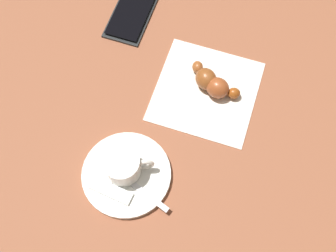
{
  "coord_description": "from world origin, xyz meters",
  "views": [
    {
      "loc": [
        0.26,
        0.13,
        0.7
      ],
      "look_at": [
        0.0,
        -0.02,
        0.02
      ],
      "focal_mm": 46.84,
      "sensor_mm": 36.0,
      "label": 1
    }
  ],
  "objects_px": {
    "sugar_packet": "(111,191)",
    "croissant": "(211,83)",
    "napkin": "(206,91)",
    "teaspoon": "(124,177)",
    "cell_phone": "(131,14)",
    "saucer": "(127,175)",
    "espresso_cup": "(123,166)"
  },
  "relations": [
    {
      "from": "espresso_cup",
      "to": "napkin",
      "type": "bearing_deg",
      "value": 166.24
    },
    {
      "from": "sugar_packet",
      "to": "croissant",
      "type": "relative_size",
      "value": 0.65
    },
    {
      "from": "teaspoon",
      "to": "napkin",
      "type": "height_order",
      "value": "teaspoon"
    },
    {
      "from": "saucer",
      "to": "napkin",
      "type": "relative_size",
      "value": 0.82
    },
    {
      "from": "napkin",
      "to": "croissant",
      "type": "distance_m",
      "value": 0.02
    },
    {
      "from": "saucer",
      "to": "teaspoon",
      "type": "bearing_deg",
      "value": 3.48
    },
    {
      "from": "saucer",
      "to": "napkin",
      "type": "distance_m",
      "value": 0.21
    },
    {
      "from": "napkin",
      "to": "teaspoon",
      "type": "bearing_deg",
      "value": -11.57
    },
    {
      "from": "sugar_packet",
      "to": "croissant",
      "type": "height_order",
      "value": "croissant"
    },
    {
      "from": "saucer",
      "to": "sugar_packet",
      "type": "bearing_deg",
      "value": -8.6
    },
    {
      "from": "napkin",
      "to": "cell_phone",
      "type": "relative_size",
      "value": 1.26
    },
    {
      "from": "espresso_cup",
      "to": "napkin",
      "type": "height_order",
      "value": "espresso_cup"
    },
    {
      "from": "saucer",
      "to": "sugar_packet",
      "type": "height_order",
      "value": "sugar_packet"
    },
    {
      "from": "teaspoon",
      "to": "cell_phone",
      "type": "relative_size",
      "value": 0.95
    },
    {
      "from": "espresso_cup",
      "to": "croissant",
      "type": "height_order",
      "value": "espresso_cup"
    },
    {
      "from": "napkin",
      "to": "croissant",
      "type": "height_order",
      "value": "croissant"
    },
    {
      "from": "saucer",
      "to": "napkin",
      "type": "xyz_separation_m",
      "value": [
        -0.2,
        0.04,
        -0.0
      ]
    },
    {
      "from": "sugar_packet",
      "to": "cell_phone",
      "type": "bearing_deg",
      "value": 111.18
    },
    {
      "from": "cell_phone",
      "to": "napkin",
      "type": "bearing_deg",
      "value": 68.58
    },
    {
      "from": "sugar_packet",
      "to": "croissant",
      "type": "distance_m",
      "value": 0.26
    },
    {
      "from": "cell_phone",
      "to": "espresso_cup",
      "type": "bearing_deg",
      "value": 28.77
    },
    {
      "from": "napkin",
      "to": "cell_phone",
      "type": "height_order",
      "value": "cell_phone"
    },
    {
      "from": "saucer",
      "to": "espresso_cup",
      "type": "height_order",
      "value": "espresso_cup"
    },
    {
      "from": "saucer",
      "to": "napkin",
      "type": "bearing_deg",
      "value": 167.88
    },
    {
      "from": "sugar_packet",
      "to": "espresso_cup",
      "type": "bearing_deg",
      "value": 85.13
    },
    {
      "from": "teaspoon",
      "to": "napkin",
      "type": "xyz_separation_m",
      "value": [
        -0.21,
        0.04,
        -0.01
      ]
    },
    {
      "from": "saucer",
      "to": "cell_phone",
      "type": "height_order",
      "value": "saucer"
    },
    {
      "from": "croissant",
      "to": "cell_phone",
      "type": "xyz_separation_m",
      "value": [
        -0.07,
        -0.21,
        -0.02
      ]
    },
    {
      "from": "teaspoon",
      "to": "cell_phone",
      "type": "distance_m",
      "value": 0.33
    },
    {
      "from": "espresso_cup",
      "to": "cell_phone",
      "type": "distance_m",
      "value": 0.32
    },
    {
      "from": "espresso_cup",
      "to": "teaspoon",
      "type": "height_order",
      "value": "espresso_cup"
    },
    {
      "from": "teaspoon",
      "to": "croissant",
      "type": "height_order",
      "value": "croissant"
    }
  ]
}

